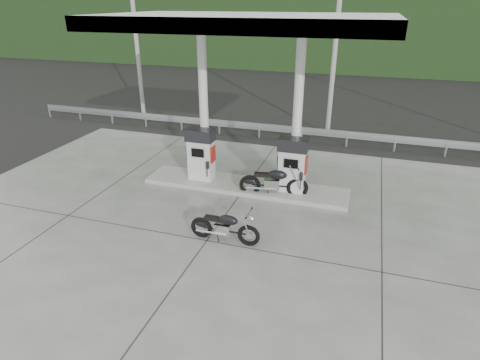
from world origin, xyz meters
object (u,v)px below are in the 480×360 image
(gas_pump_left, at_px, (201,154))
(gas_pump_right, at_px, (292,165))
(motorcycle_left, at_px, (274,182))
(motorcycle_right, at_px, (225,227))

(gas_pump_left, relative_size, gas_pump_right, 1.00)
(gas_pump_left, bearing_deg, gas_pump_right, 0.00)
(gas_pump_left, xyz_separation_m, motorcycle_left, (2.67, -0.31, -0.55))
(motorcycle_left, distance_m, motorcycle_right, 3.11)
(gas_pump_left, xyz_separation_m, motorcycle_right, (2.07, -3.36, -0.62))
(gas_pump_left, height_order, motorcycle_left, gas_pump_left)
(gas_pump_right, height_order, motorcycle_right, gas_pump_right)
(gas_pump_right, bearing_deg, gas_pump_left, 180.00)
(motorcycle_left, height_order, motorcycle_right, motorcycle_left)
(gas_pump_right, bearing_deg, motorcycle_right, -108.66)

